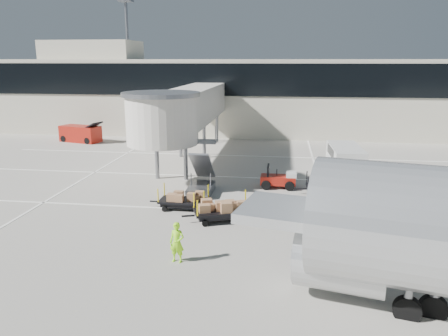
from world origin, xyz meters
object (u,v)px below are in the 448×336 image
at_px(ground_worker, 177,242).
at_px(minivan, 345,157).
at_px(suitcase_cart, 327,188).
at_px(box_cart_far, 181,200).
at_px(belt_loader, 81,134).
at_px(baggage_tug, 279,180).
at_px(box_cart_near, 222,210).

distance_m(ground_worker, minivan, 17.93).
height_order(suitcase_cart, ground_worker, ground_worker).
relative_size(box_cart_far, belt_loader, 0.70).
relative_size(baggage_tug, box_cart_far, 0.70).
bearing_deg(minivan, ground_worker, -120.61).
distance_m(box_cart_far, ground_worker, 6.51).
relative_size(suitcase_cart, box_cart_far, 1.04).
xyz_separation_m(suitcase_cart, box_cart_near, (-5.68, -5.13, 0.10)).
xyz_separation_m(box_cart_near, minivan, (7.40, 10.96, 0.60)).
relative_size(box_cart_near, box_cart_far, 1.09).
distance_m(ground_worker, belt_loader, 29.41).
bearing_deg(ground_worker, box_cart_near, 84.88).
bearing_deg(ground_worker, minivan, 69.82).
xyz_separation_m(baggage_tug, ground_worker, (-3.92, -11.18, 0.30)).
bearing_deg(minivan, belt_loader, 157.63).
xyz_separation_m(baggage_tug, belt_loader, (-19.79, 13.59, 0.26)).
height_order(box_cart_near, belt_loader, belt_loader).
bearing_deg(belt_loader, suitcase_cart, -17.38).
bearing_deg(box_cart_near, baggage_tug, 47.29).
bearing_deg(box_cart_far, minivan, 44.63).
distance_m(suitcase_cart, ground_worker, 12.06).
xyz_separation_m(baggage_tug, box_cart_near, (-2.77, -6.37, 0.03)).
xyz_separation_m(minivan, belt_loader, (-24.42, 9.01, -0.37)).
relative_size(baggage_tug, belt_loader, 0.49).
xyz_separation_m(box_cart_far, ground_worker, (1.32, -6.36, 0.34)).
bearing_deg(box_cart_near, ground_worker, -122.65).
height_order(baggage_tug, box_cart_near, baggage_tug).
height_order(box_cart_far, minivan, minivan).
bearing_deg(suitcase_cart, box_cart_far, -157.76).
bearing_deg(suitcase_cart, belt_loader, 145.40).
bearing_deg(baggage_tug, belt_loader, 146.05).
relative_size(box_cart_far, ground_worker, 1.94).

